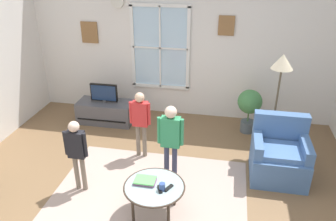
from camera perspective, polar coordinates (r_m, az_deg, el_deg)
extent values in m
cube|color=brown|center=(4.43, -3.87, -16.35)|extent=(6.24, 6.15, 0.02)
cube|color=silver|center=(6.24, 2.31, 12.05)|extent=(5.64, 0.12, 2.94)
cube|color=silver|center=(6.28, -1.32, 10.71)|extent=(1.05, 0.02, 1.52)
cube|color=white|center=(6.10, -1.44, 17.58)|extent=(1.11, 0.04, 0.06)
cube|color=white|center=(6.50, -1.29, 4.17)|extent=(1.11, 0.04, 0.06)
cube|color=white|center=(6.38, -6.05, 10.84)|extent=(0.06, 0.04, 1.52)
cube|color=white|center=(6.17, 3.49, 10.41)|extent=(0.06, 0.04, 1.52)
cube|color=white|center=(6.26, -1.36, 10.66)|extent=(0.03, 0.04, 1.52)
cube|color=white|center=(6.26, -1.36, 10.66)|extent=(1.05, 0.04, 0.03)
cube|color=olive|center=(6.63, -13.30, 12.89)|extent=(0.32, 0.03, 0.40)
cube|color=olive|center=(6.03, 9.97, 14.13)|extent=(0.28, 0.03, 0.34)
cylinder|color=silver|center=(6.30, -8.70, 17.99)|extent=(0.24, 0.04, 0.24)
cube|color=tan|center=(4.59, -3.24, -14.29)|extent=(2.56, 2.01, 0.01)
cube|color=#4C4C51|center=(6.37, -10.62, -0.23)|extent=(1.02, 0.47, 0.41)
cube|color=black|center=(6.20, -11.34, -1.70)|extent=(0.92, 0.02, 0.02)
cylinder|color=#4C4C4C|center=(6.28, -10.78, 1.64)|extent=(0.08, 0.08, 0.05)
cube|color=black|center=(6.21, -10.91, 3.05)|extent=(0.51, 0.05, 0.33)
cube|color=navy|center=(6.19, -11.00, 2.95)|extent=(0.47, 0.01, 0.29)
cube|color=#476B9E|center=(5.04, 18.33, -8.75)|extent=(0.76, 0.72, 0.42)
cube|color=#476B9E|center=(5.07, 18.67, -2.78)|extent=(0.76, 0.16, 0.45)
cube|color=#476B9E|center=(4.83, 15.08, -5.47)|extent=(0.12, 0.65, 0.20)
cube|color=#476B9E|center=(4.94, 22.52, -5.97)|extent=(0.12, 0.65, 0.20)
cube|color=#4D73AA|center=(4.86, 18.80, -6.64)|extent=(0.61, 0.50, 0.08)
cylinder|color=#99B2B7|center=(4.05, -2.37, -12.89)|extent=(0.72, 0.72, 0.02)
torus|color=#3F3328|center=(4.05, -2.37, -12.89)|extent=(0.74, 0.74, 0.02)
cylinder|color=#33281E|center=(4.39, -4.44, -13.05)|extent=(0.04, 0.04, 0.42)
cylinder|color=#33281E|center=(4.32, 1.15, -13.75)|extent=(0.04, 0.04, 0.42)
cylinder|color=#33281E|center=(4.08, -6.02, -16.69)|extent=(0.04, 0.04, 0.42)
cylinder|color=#33281E|center=(4.00, 0.07, -17.54)|extent=(0.04, 0.04, 0.42)
cube|color=#974B8A|center=(4.10, -3.96, -12.01)|extent=(0.26, 0.17, 0.03)
cube|color=#60BA5E|center=(4.09, -3.97, -11.77)|extent=(0.25, 0.19, 0.02)
cylinder|color=#334C8C|center=(3.96, -1.00, -12.93)|extent=(0.07, 0.07, 0.10)
cube|color=black|center=(3.98, -1.41, -13.32)|extent=(0.09, 0.14, 0.02)
cube|color=black|center=(4.00, 0.10, -13.11)|extent=(0.10, 0.14, 0.02)
cylinder|color=#726656|center=(5.24, -5.14, -5.09)|extent=(0.07, 0.07, 0.55)
cylinder|color=#726656|center=(5.22, -4.05, -5.21)|extent=(0.07, 0.07, 0.55)
cube|color=red|center=(5.00, -4.78, -0.57)|extent=(0.24, 0.12, 0.39)
sphere|color=#D8AD8C|center=(4.89, -4.89, 2.24)|extent=(0.15, 0.15, 0.15)
cylinder|color=red|center=(5.01, -6.37, -0.33)|extent=(0.05, 0.05, 0.35)
cylinder|color=red|center=(4.94, -3.30, -0.60)|extent=(0.05, 0.05, 0.35)
cylinder|color=#333851|center=(4.66, -0.24, -9.04)|extent=(0.07, 0.07, 0.59)
cylinder|color=#333851|center=(4.64, 1.12, -9.19)|extent=(0.07, 0.07, 0.59)
cube|color=#338C59|center=(4.38, 0.46, -3.69)|extent=(0.26, 0.13, 0.42)
sphere|color=beige|center=(4.24, 0.48, -0.28)|extent=(0.16, 0.16, 0.16)
cylinder|color=#338C59|center=(4.38, -1.52, -3.39)|extent=(0.05, 0.05, 0.38)
cylinder|color=#338C59|center=(4.33, 2.37, -3.75)|extent=(0.05, 0.05, 0.38)
cylinder|color=#726656|center=(4.70, -15.36, -10.20)|extent=(0.06, 0.06, 0.53)
cylinder|color=#726656|center=(4.67, -14.25, -10.39)|extent=(0.06, 0.06, 0.53)
cube|color=black|center=(4.44, -15.45, -5.60)|extent=(0.23, 0.12, 0.37)
sphere|color=beige|center=(4.32, -15.85, -2.68)|extent=(0.14, 0.14, 0.14)
cylinder|color=black|center=(4.47, -17.13, -5.32)|extent=(0.05, 0.05, 0.34)
cylinder|color=black|center=(4.36, -14.01, -5.74)|extent=(0.05, 0.05, 0.34)
cylinder|color=#4C565B|center=(6.14, 13.38, -2.62)|extent=(0.24, 0.24, 0.21)
cylinder|color=#4C7238|center=(6.05, 13.55, -1.06)|extent=(0.02, 0.02, 0.17)
sphere|color=#427E45|center=(5.93, 13.85, 1.48)|extent=(0.42, 0.42, 0.42)
cylinder|color=black|center=(5.75, 16.94, -6.18)|extent=(0.26, 0.26, 0.03)
cylinder|color=brown|center=(5.43, 17.86, -0.07)|extent=(0.03, 0.03, 1.39)
cone|color=beige|center=(5.15, 19.06, 7.92)|extent=(0.32, 0.32, 0.22)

